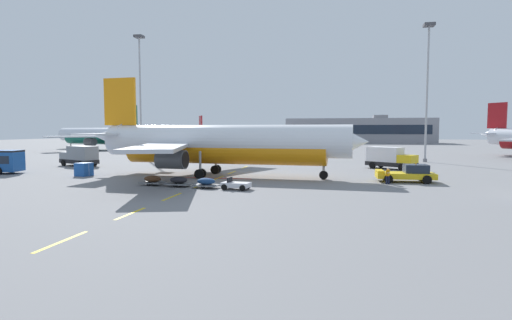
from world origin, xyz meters
TOP-DOWN VIEW (x-y plane):
  - ground at (40.00, 40.00)m, footprint 400.00×400.00m
  - apron_paint_markings at (18.00, 38.57)m, footprint 8.00×97.73m
  - airliner_foreground at (17.62, 23.96)m, footprint 34.79×34.58m
  - pushback_tug at (39.01, 22.78)m, footprint 6.06×3.30m
  - airliner_mid_left at (1.21, 70.30)m, footprint 23.91×25.37m
  - airliner_far_center at (-36.33, 82.57)m, footprint 34.28×33.14m
  - catering_truck at (39.01, 37.43)m, footprint 7.09×6.02m
  - fuel_service_truck at (-7.58, 32.94)m, footprint 7.39×4.90m
  - baggage_train at (17.73, 14.35)m, footprint 11.69×3.05m
  - ground_crew_worker at (36.71, 20.54)m, footprint 0.45×0.57m
  - uld_cargo_container at (1.29, 21.08)m, footprint 1.87×1.83m
  - apron_light_mast_near at (-9.80, 57.37)m, footprint 1.80×1.80m
  - apron_light_mast_far at (46.84, 52.21)m, footprint 1.80×1.80m
  - terminal_satellite at (41.22, 162.25)m, footprint 62.65×21.64m

SIDE VIEW (x-z plane):
  - ground at x=40.00m, z-range 0.00..0.00m
  - apron_paint_markings at x=18.00m, z-range 0.00..0.01m
  - baggage_train at x=17.73m, z-range -0.04..1.10m
  - uld_cargo_container at x=1.29m, z-range 0.00..1.60m
  - pushback_tug at x=39.01m, z-range -0.14..1.94m
  - ground_crew_worker at x=36.71m, z-range 0.12..1.82m
  - catering_truck at x=39.01m, z-range 0.08..3.22m
  - fuel_service_truck at x=-7.58m, z-range 0.08..3.22m
  - airliner_mid_left at x=1.21m, z-range -1.66..7.76m
  - airliner_foreground at x=17.62m, z-range -2.15..10.05m
  - airliner_far_center at x=-36.33m, z-range -2.17..10.13m
  - terminal_satellite at x=41.22m, z-range -0.78..11.51m
  - apron_light_mast_far at x=46.84m, z-range 2.99..26.87m
  - apron_light_mast_near at x=-9.80m, z-range 3.07..28.69m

